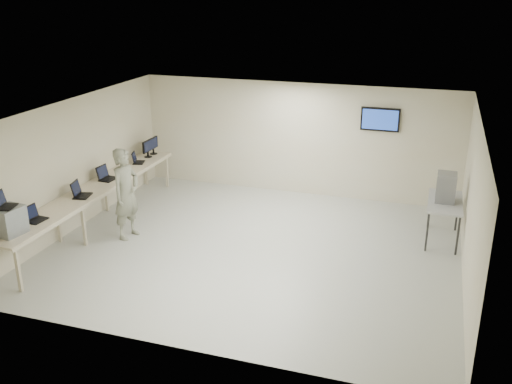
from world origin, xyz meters
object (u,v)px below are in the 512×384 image
(workbench, at_px, (95,192))
(equipment_box, at_px, (9,221))
(soldier, at_px, (126,194))
(side_table, at_px, (445,205))

(workbench, relative_size, equipment_box, 12.02)
(workbench, bearing_deg, soldier, -14.13)
(workbench, xyz_separation_m, side_table, (7.19, 1.60, -0.03))
(equipment_box, xyz_separation_m, soldier, (0.98, 2.27, -0.19))
(workbench, distance_m, equipment_box, 2.52)
(workbench, relative_size, side_table, 4.15)
(equipment_box, bearing_deg, side_table, 37.39)
(workbench, bearing_deg, side_table, 12.53)
(equipment_box, relative_size, soldier, 0.26)
(soldier, bearing_deg, side_table, -63.45)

